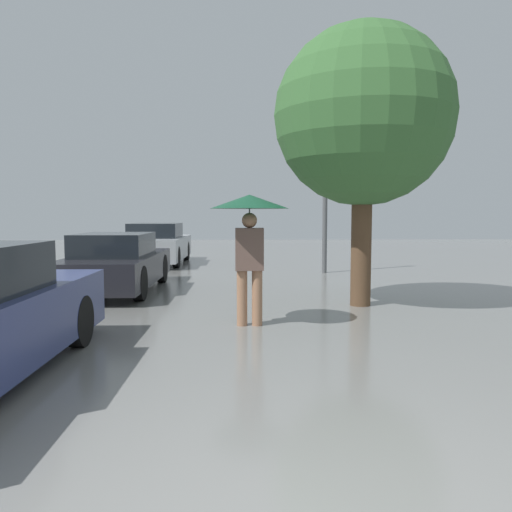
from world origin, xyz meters
The scene contains 5 objects.
pedestrian centered at (-0.30, 5.16, 1.54)m, with size 1.14×1.14×1.91m.
parked_car_middle centered at (-3.08, 8.56, 0.58)m, with size 1.66×4.16×1.23m.
parked_car_farthest centered at (-3.22, 14.40, 0.63)m, with size 1.79×4.29×1.34m.
tree centered at (1.70, 6.73, 3.30)m, with size 3.11×3.11×4.88m.
street_lamp centered at (1.88, 11.73, 2.57)m, with size 0.25×0.25×4.55m.
Camera 1 is at (-0.40, -2.04, 1.62)m, focal length 35.00 mm.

